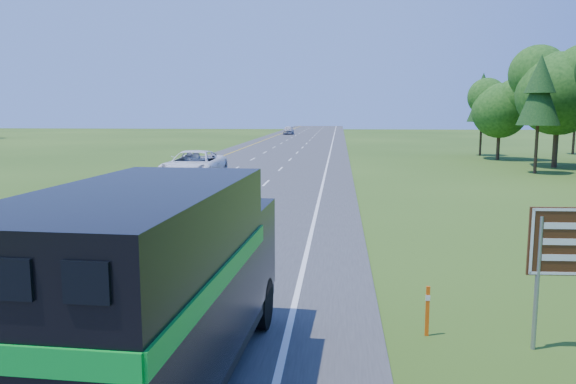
# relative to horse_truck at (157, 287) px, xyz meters

# --- Properties ---
(road) EXTENTS (15.00, 260.00, 0.04)m
(road) POSITION_rel_horse_truck_xyz_m (-3.71, 39.49, -1.91)
(road) COLOR #38383A
(road) RESTS_ON ground
(lane_markings) EXTENTS (11.15, 260.00, 0.01)m
(lane_markings) POSITION_rel_horse_truck_xyz_m (-3.71, 39.49, -1.89)
(lane_markings) COLOR yellow
(lane_markings) RESTS_ON road
(horse_truck) EXTENTS (2.85, 8.11, 3.54)m
(horse_truck) POSITION_rel_horse_truck_xyz_m (0.00, 0.00, 0.00)
(horse_truck) COLOR black
(horse_truck) RESTS_ON road
(white_suv) EXTENTS (3.42, 7.24, 2.00)m
(white_suv) POSITION_rel_horse_truck_xyz_m (-6.85, 28.31, -0.90)
(white_suv) COLOR white
(white_suv) RESTS_ON road
(far_car) EXTENTS (2.00, 4.94, 1.68)m
(far_car) POSITION_rel_horse_truck_xyz_m (-7.37, 104.12, -1.05)
(far_car) COLOR #BBBBC2
(far_car) RESTS_ON road
(delineator) EXTENTS (0.09, 0.05, 1.07)m
(delineator) POSITION_rel_horse_truck_xyz_m (4.69, 3.16, -1.36)
(delineator) COLOR #FF540D
(delineator) RESTS_ON ground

